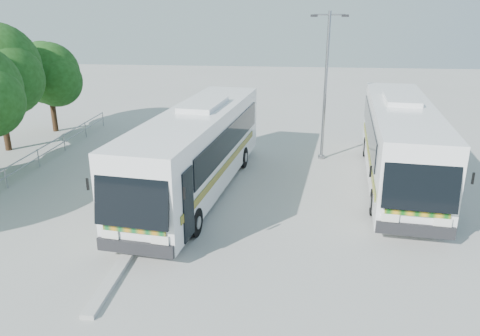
# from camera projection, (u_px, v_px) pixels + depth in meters

# --- Properties ---
(ground) EXTENTS (100.00, 100.00, 0.00)m
(ground) POSITION_uv_depth(u_px,v_px,m) (207.00, 226.00, 18.17)
(ground) COLOR #A3A39D
(ground) RESTS_ON ground
(kerb_divider) EXTENTS (0.40, 16.00, 0.15)m
(kerb_divider) POSITION_uv_depth(u_px,v_px,m) (162.00, 202.00, 20.24)
(kerb_divider) COLOR #B2B2AD
(kerb_divider) RESTS_ON ground
(railing) EXTENTS (0.06, 22.00, 1.00)m
(railing) POSITION_uv_depth(u_px,v_px,m) (17.00, 166.00, 22.64)
(railing) COLOR gray
(railing) RESTS_ON ground
(tree_far_e) EXTENTS (4.54, 4.28, 5.92)m
(tree_far_e) POSITION_uv_depth(u_px,v_px,m) (49.00, 73.00, 30.58)
(tree_far_e) COLOR #382314
(tree_far_e) RESTS_ON ground
(coach_main) EXTENTS (4.42, 13.67, 3.73)m
(coach_main) POSITION_uv_depth(u_px,v_px,m) (197.00, 149.00, 20.92)
(coach_main) COLOR silver
(coach_main) RESTS_ON ground
(coach_adjacent) EXTENTS (4.17, 13.68, 3.74)m
(coach_adjacent) POSITION_uv_depth(u_px,v_px,m) (400.00, 141.00, 22.16)
(coach_adjacent) COLOR white
(coach_adjacent) RESTS_ON ground
(lamppost) EXTENTS (1.92, 0.29, 7.86)m
(lamppost) POSITION_uv_depth(u_px,v_px,m) (326.00, 81.00, 24.74)
(lamppost) COLOR gray
(lamppost) RESTS_ON ground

